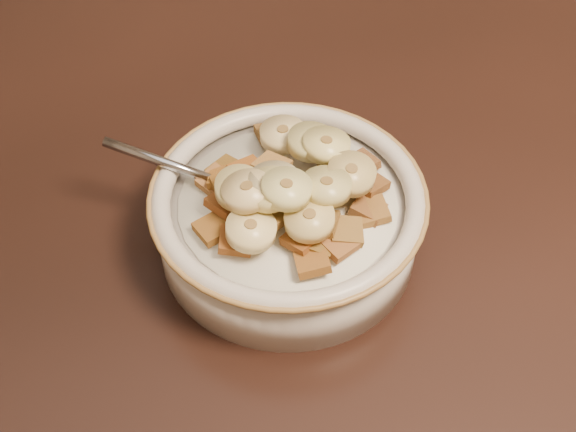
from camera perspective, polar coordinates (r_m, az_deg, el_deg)
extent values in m
cube|color=black|center=(1.25, 15.86, 13.23)|extent=(0.57, 0.57, 0.98)
cylinder|color=beige|center=(0.54, 0.00, -0.64)|extent=(0.17, 0.17, 0.04)
cylinder|color=white|center=(0.52, 0.00, 0.84)|extent=(0.14, 0.14, 0.00)
ellipsoid|color=#989CA7|center=(0.52, -2.92, 1.78)|extent=(0.05, 0.05, 0.01)
cube|color=olive|center=(0.51, 6.01, 0.32)|extent=(0.02, 0.02, 0.01)
cube|color=brown|center=(0.52, -4.20, 2.12)|extent=(0.02, 0.02, 0.01)
cube|color=brown|center=(0.53, -5.14, 2.43)|extent=(0.03, 0.03, 0.01)
cube|color=brown|center=(0.50, -2.37, 0.92)|extent=(0.02, 0.02, 0.01)
cube|color=brown|center=(0.49, 2.38, -0.55)|extent=(0.03, 0.03, 0.01)
cube|color=olive|center=(0.52, -1.17, 3.58)|extent=(0.03, 0.03, 0.01)
cube|color=olive|center=(0.50, 4.17, -1.08)|extent=(0.02, 0.02, 0.01)
cube|color=brown|center=(0.52, 4.06, 2.84)|extent=(0.02, 0.02, 0.01)
cube|color=brown|center=(0.48, 1.74, -3.31)|extent=(0.02, 0.02, 0.01)
cube|color=brown|center=(0.56, -1.19, 5.91)|extent=(0.02, 0.02, 0.01)
cube|color=olive|center=(0.51, -3.79, 1.16)|extent=(0.03, 0.03, 0.01)
cube|color=brown|center=(0.53, 5.80, 2.32)|extent=(0.03, 0.03, 0.01)
cube|color=brown|center=(0.49, 1.00, -1.62)|extent=(0.03, 0.03, 0.01)
cube|color=brown|center=(0.53, 3.93, 2.65)|extent=(0.03, 0.03, 0.01)
cube|color=brown|center=(0.53, -2.91, 3.26)|extent=(0.03, 0.03, 0.01)
cube|color=brown|center=(0.54, 5.18, 3.71)|extent=(0.03, 0.03, 0.01)
cube|color=brown|center=(0.51, -1.82, 2.51)|extent=(0.03, 0.03, 0.01)
cube|color=brown|center=(0.49, -3.76, -1.74)|extent=(0.02, 0.02, 0.01)
cube|color=brown|center=(0.50, -1.29, 0.50)|extent=(0.03, 0.03, 0.01)
cube|color=brown|center=(0.49, -1.10, 0.07)|extent=(0.03, 0.03, 0.01)
cube|color=brown|center=(0.52, 5.72, 0.50)|extent=(0.03, 0.03, 0.01)
cube|color=brown|center=(0.54, -4.47, 3.30)|extent=(0.03, 0.03, 0.01)
cube|color=brown|center=(0.49, 2.22, -1.75)|extent=(0.03, 0.03, 0.01)
cube|color=brown|center=(0.50, -5.34, -0.89)|extent=(0.03, 0.03, 0.01)
cube|color=brown|center=(0.49, 3.58, -1.94)|extent=(0.03, 0.03, 0.01)
cube|color=brown|center=(0.50, 1.47, -0.09)|extent=(0.03, 0.03, 0.01)
cube|color=brown|center=(0.51, -4.44, 0.95)|extent=(0.03, 0.03, 0.01)
cube|color=brown|center=(0.55, 2.76, 4.58)|extent=(0.02, 0.02, 0.01)
cube|color=brown|center=(0.55, 1.67, 5.04)|extent=(0.02, 0.02, 0.01)
cube|color=brown|center=(0.53, -4.55, 2.75)|extent=(0.03, 0.03, 0.01)
cylinder|color=beige|center=(0.49, -0.99, 2.47)|extent=(0.04, 0.04, 0.01)
cylinder|color=#D8BF7E|center=(0.50, -3.46, 1.99)|extent=(0.04, 0.04, 0.02)
cylinder|color=#D2BB7D|center=(0.49, -2.94, 1.78)|extent=(0.04, 0.04, 0.02)
cylinder|color=tan|center=(0.48, 1.54, -0.22)|extent=(0.04, 0.04, 0.01)
cylinder|color=#E1D389|center=(0.49, 2.75, 2.12)|extent=(0.04, 0.04, 0.01)
cylinder|color=#E6DC84|center=(0.48, -0.10, 1.93)|extent=(0.04, 0.04, 0.01)
cylinder|color=beige|center=(0.54, -0.37, 5.83)|extent=(0.04, 0.04, 0.01)
cylinder|color=#EEDB8E|center=(0.49, -1.30, 1.92)|extent=(0.04, 0.04, 0.01)
cylinder|color=#D7BB76|center=(0.51, 4.52, 3.01)|extent=(0.04, 0.04, 0.02)
cylinder|color=beige|center=(0.48, -2.65, -0.96)|extent=(0.04, 0.04, 0.01)
cylinder|color=#CDBE7F|center=(0.53, 1.65, 5.29)|extent=(0.04, 0.03, 0.01)
cylinder|color=#D8C578|center=(0.52, 2.74, 5.04)|extent=(0.04, 0.04, 0.02)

